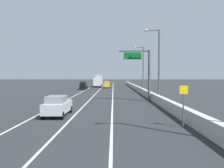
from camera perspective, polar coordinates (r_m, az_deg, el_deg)
ground_plane at (r=67.01m, az=-1.05°, el=-1.10°), size 320.00×320.00×0.00m
lane_stripe_left at (r=58.44m, az=-6.67°, el=-1.58°), size 0.16×130.00×0.00m
lane_stripe_center at (r=58.11m, az=-3.24°, el=-1.59°), size 0.16×130.00×0.00m
lane_stripe_right at (r=58.00m, az=0.22°, el=-1.59°), size 0.16×130.00×0.00m
jersey_barrier_right at (r=43.40m, az=8.14°, el=-2.12°), size 0.60×120.00×1.10m
overhead_sign_gantry at (r=34.79m, az=7.86°, el=3.73°), size 4.68×0.36×7.50m
speed_advisory_sign at (r=17.39m, az=17.06°, el=-4.46°), size 0.60×0.11×3.00m
lamp_post_right_second at (r=33.06m, az=10.98°, el=5.71°), size 2.14×0.44×10.16m
lamp_post_right_third at (r=52.37m, az=7.36°, el=4.38°), size 2.14×0.44×10.16m
car_black_0 at (r=62.74m, az=-6.98°, el=-0.37°), size 1.82×4.29×2.10m
car_silver_1 at (r=22.11m, az=-13.18°, el=-5.19°), size 1.93×4.63×1.87m
car_yellow_2 at (r=69.30m, az=-1.28°, el=-0.12°), size 1.85×4.04×2.14m
box_truck at (r=75.96m, az=-3.35°, el=0.69°), size 2.66×8.39×4.11m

